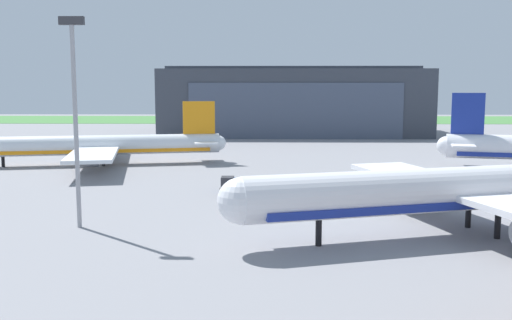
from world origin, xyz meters
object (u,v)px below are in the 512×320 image
at_px(ops_van, 228,184).
at_px(airliner_far_right, 95,146).
at_px(maintenance_hangar, 292,101).
at_px(apron_light_mast, 75,107).
at_px(airliner_near_left, 468,190).

bearing_deg(ops_van, airliner_far_right, 133.55).
distance_m(maintenance_hangar, apron_light_mast, 119.81).
height_order(airliner_far_right, airliner_near_left, airliner_near_left).
xyz_separation_m(airliner_far_right, ops_van, (25.65, -26.98, -2.21)).
relative_size(airliner_far_right, ops_van, 9.20).
bearing_deg(airliner_far_right, maintenance_hangar, 61.84).
xyz_separation_m(airliner_near_left, apron_light_mast, (-37.65, 1.93, 7.71)).
xyz_separation_m(airliner_far_right, apron_light_mast, (12.06, -45.45, 8.54)).
relative_size(maintenance_hangar, airliner_far_right, 1.59).
distance_m(airliner_near_left, apron_light_mast, 38.48).
bearing_deg(ops_van, airliner_near_left, -40.29).
bearing_deg(maintenance_hangar, ops_van, -97.29).
distance_m(maintenance_hangar, ops_van, 99.56).
xyz_separation_m(airliner_near_left, ops_van, (-24.06, 20.40, -3.04)).
bearing_deg(airliner_far_right, apron_light_mast, -75.14).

